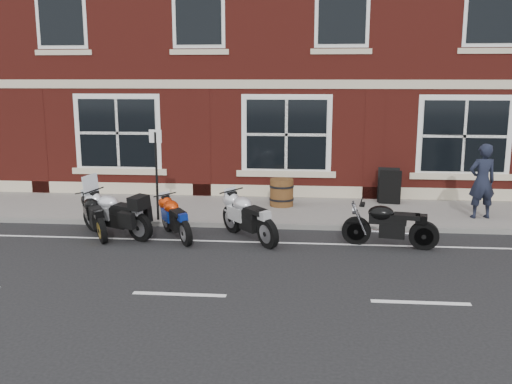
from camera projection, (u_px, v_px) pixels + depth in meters
ground at (210, 244)px, 12.56m from camera, size 80.00×80.00×0.00m
sidewalk at (228, 210)px, 15.48m from camera, size 30.00×3.00×0.12m
kerb at (219, 225)px, 13.94m from camera, size 30.00×0.16×0.12m
pub_building at (254, 12)px, 21.61m from camera, size 24.00×12.00×12.00m
moto_touring_silver at (115, 212)px, 13.08m from camera, size 1.93×1.11×1.39m
moto_sport_red at (176, 217)px, 12.93m from camera, size 1.08×1.69×0.85m
moto_sport_black at (97, 214)px, 13.15m from camera, size 1.11×1.73×0.88m
moto_sport_silver at (249, 215)px, 12.79m from camera, size 1.43×1.77×0.97m
moto_naked_black at (388, 223)px, 12.24m from camera, size 2.03×0.52×0.92m
pedestrian_left at (482, 181)px, 14.18m from camera, size 0.76×0.57×1.88m
a_board_sign at (389, 186)px, 15.88m from camera, size 0.64×0.47×0.99m
barrel_planter at (282, 192)px, 15.63m from camera, size 0.67×0.67×0.75m
parking_sign at (156, 168)px, 13.93m from camera, size 0.32×0.06×2.24m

